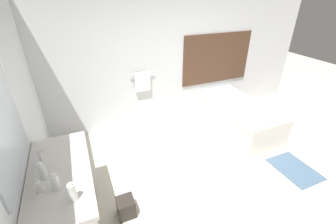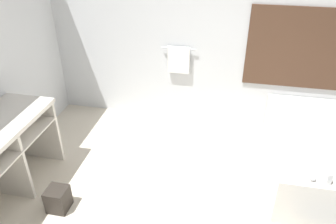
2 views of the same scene
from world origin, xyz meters
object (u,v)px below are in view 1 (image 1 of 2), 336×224
object	(u,v)px
bathtub	(238,114)
water_bottle_3	(42,171)
water_bottle_2	(55,182)
waste_bin	(126,207)
soap_dispenser	(39,186)
water_bottle_1	(73,192)

from	to	relation	value
bathtub	water_bottle_3	world-z (taller)	water_bottle_3
water_bottle_2	water_bottle_3	xyz separation A→B (m)	(-0.12, 0.21, 0.00)
bathtub	water_bottle_2	size ratio (longest dim) A/B	9.55
waste_bin	soap_dispenser	bearing A→B (deg)	-170.41
waste_bin	bathtub	bearing A→B (deg)	24.02
soap_dispenser	waste_bin	distance (m)	1.17
water_bottle_3	bathtub	bearing A→B (deg)	18.46
water_bottle_2	soap_dispenser	world-z (taller)	water_bottle_2
water_bottle_2	water_bottle_3	world-z (taller)	water_bottle_3
bathtub	water_bottle_1	size ratio (longest dim) A/B	9.19
soap_dispenser	waste_bin	bearing A→B (deg)	9.59
water_bottle_2	soap_dispenser	bearing A→B (deg)	167.56
bathtub	water_bottle_2	xyz separation A→B (m)	(-3.36, -1.38, 0.71)
water_bottle_1	waste_bin	bearing A→B (deg)	35.86
bathtub	water_bottle_1	bearing A→B (deg)	-153.95
bathtub	soap_dispenser	size ratio (longest dim) A/B	12.49
water_bottle_2	waste_bin	size ratio (longest dim) A/B	0.74
bathtub	water_bottle_3	xyz separation A→B (m)	(-3.49, -1.16, 0.71)
bathtub	waste_bin	world-z (taller)	bathtub
bathtub	water_bottle_1	world-z (taller)	water_bottle_1
soap_dispenser	water_bottle_3	bearing A→B (deg)	83.22
water_bottle_1	water_bottle_2	distance (m)	0.25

